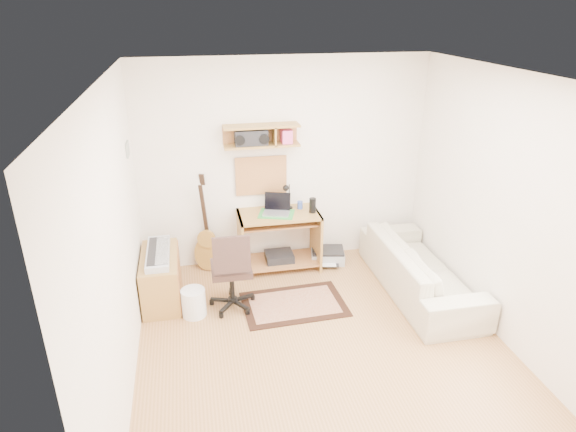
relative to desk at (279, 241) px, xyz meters
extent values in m
cube|color=#AE7B48|center=(0.13, -1.73, -0.38)|extent=(3.60, 4.00, 0.01)
cube|color=white|center=(0.13, -1.73, 2.23)|extent=(3.60, 4.00, 0.01)
cube|color=white|center=(0.13, 0.28, 0.93)|extent=(3.60, 0.01, 2.60)
cube|color=white|center=(-1.68, -1.73, 0.93)|extent=(0.01, 4.00, 2.60)
cube|color=white|center=(1.93, -1.73, 0.93)|extent=(0.01, 4.00, 2.60)
cube|color=#AB7D3C|center=(-0.17, 0.15, 1.32)|extent=(0.90, 0.25, 0.26)
cube|color=#A67B53|center=(-0.17, 0.25, 0.79)|extent=(0.64, 0.03, 0.49)
cube|color=#4C8CBF|center=(-1.66, -0.23, 1.34)|extent=(0.02, 0.20, 0.15)
cylinder|color=black|center=(0.41, -0.05, 0.47)|extent=(0.08, 0.08, 0.19)
cylinder|color=#3750A6|center=(0.29, 0.10, 0.42)|extent=(0.07, 0.07, 0.10)
cube|color=black|center=(-0.30, 0.15, 1.30)|extent=(0.38, 0.18, 0.20)
cube|color=tan|center=(0.00, -0.90, -0.37)|extent=(1.17, 0.80, 0.02)
cube|color=#AB7D3C|center=(-1.45, -0.47, -0.10)|extent=(0.40, 0.90, 0.55)
cube|color=#B2B5BA|center=(-1.45, -0.47, 0.21)|extent=(0.25, 0.79, 0.07)
cylinder|color=white|center=(-1.11, -0.88, -0.22)|extent=(0.32, 0.32, 0.31)
cube|color=#A5A8AA|center=(0.65, 0.03, -0.29)|extent=(0.49, 0.42, 0.16)
imported|color=beige|center=(1.51, -0.89, 0.02)|extent=(0.58, 2.00, 0.78)
camera|label=1|loc=(-1.03, -5.57, 2.77)|focal=31.08mm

